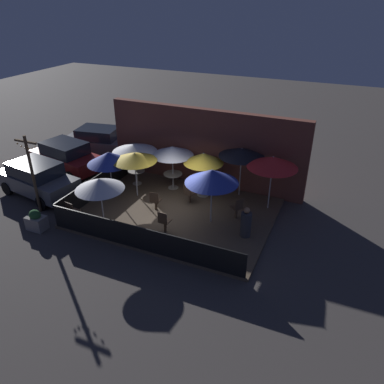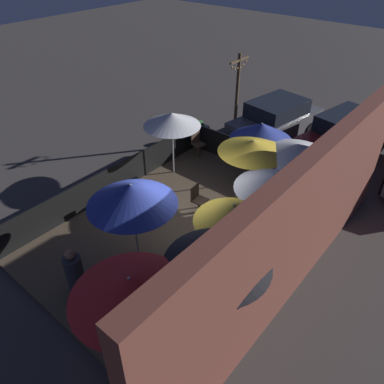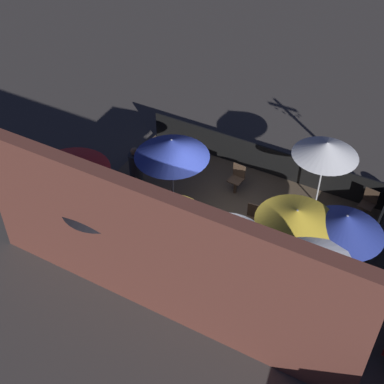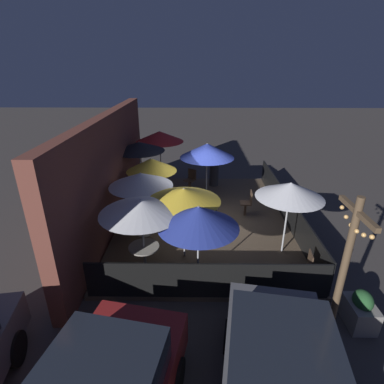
# 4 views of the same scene
# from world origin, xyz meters

# --- Properties ---
(ground_plane) EXTENTS (60.00, 60.00, 0.00)m
(ground_plane) POSITION_xyz_m (0.00, 0.00, 0.00)
(ground_plane) COLOR #423D3A
(patio_deck) EXTENTS (7.99, 5.87, 0.12)m
(patio_deck) POSITION_xyz_m (0.00, 0.00, 0.06)
(patio_deck) COLOR brown
(patio_deck) RESTS_ON ground_plane
(building_wall) EXTENTS (9.59, 0.36, 3.76)m
(building_wall) POSITION_xyz_m (0.00, 3.17, 1.88)
(building_wall) COLOR brown
(building_wall) RESTS_ON ground_plane
(fence_front) EXTENTS (7.79, 0.05, 0.95)m
(fence_front) POSITION_xyz_m (0.00, -2.89, 0.59)
(fence_front) COLOR black
(fence_front) RESTS_ON patio_deck
(fence_side_left) EXTENTS (0.05, 5.67, 0.95)m
(fence_side_left) POSITION_xyz_m (-3.95, 0.00, 0.59)
(fence_side_left) COLOR black
(fence_side_left) RESTS_ON patio_deck
(patio_umbrella_0) EXTENTS (1.94, 1.94, 2.10)m
(patio_umbrella_0) POSITION_xyz_m (-1.10, 1.94, 2.01)
(patio_umbrella_0) COLOR #B2B2B7
(patio_umbrella_0) RESTS_ON patio_deck
(patio_umbrella_1) EXTENTS (1.78, 1.78, 2.07)m
(patio_umbrella_1) POSITION_xyz_m (0.47, 1.84, 1.96)
(patio_umbrella_1) COLOR #B2B2B7
(patio_umbrella_1) RESTS_ON patio_deck
(patio_umbrella_2) EXTENTS (2.09, 2.09, 2.06)m
(patio_umbrella_2) POSITION_xyz_m (-2.91, 1.63, 1.99)
(patio_umbrella_2) COLOR #B2B2B7
(patio_umbrella_2) RESTS_ON patio_deck
(patio_umbrella_3) EXTENTS (1.98, 1.98, 2.09)m
(patio_umbrella_3) POSITION_xyz_m (-2.27, 0.60, 2.03)
(patio_umbrella_3) COLOR #B2B2B7
(patio_umbrella_3) RESTS_ON patio_deck
(patio_umbrella_4) EXTENTS (2.10, 2.10, 2.32)m
(patio_umbrella_4) POSITION_xyz_m (1.62, -0.15, 2.17)
(patio_umbrella_4) COLOR #B2B2B7
(patio_umbrella_4) RESTS_ON patio_deck
(patio_umbrella_5) EXTENTS (1.94, 1.94, 2.10)m
(patio_umbrella_5) POSITION_xyz_m (-3.36, 0.22, 1.95)
(patio_umbrella_5) COLOR #B2B2B7
(patio_umbrella_5) RESTS_ON patio_deck
(patio_umbrella_6) EXTENTS (2.10, 2.10, 2.39)m
(patio_umbrella_6) POSITION_xyz_m (3.49, 1.87, 2.28)
(patio_umbrella_6) COLOR #B2B2B7
(patio_umbrella_6) RESTS_ON patio_deck
(patio_umbrella_7) EXTENTS (2.02, 2.02, 2.28)m
(patio_umbrella_7) POSITION_xyz_m (1.99, 2.52, 2.22)
(patio_umbrella_7) COLOR #B2B2B7
(patio_umbrella_7) RESTS_ON patio_deck
(patio_umbrella_8) EXTENTS (1.85, 1.85, 2.18)m
(patio_umbrella_8) POSITION_xyz_m (-2.04, -2.27, 2.08)
(patio_umbrella_8) COLOR #B2B2B7
(patio_umbrella_8) RESTS_ON patio_deck
(dining_table_0) EXTENTS (0.88, 0.88, 0.75)m
(dining_table_0) POSITION_xyz_m (-1.10, 1.94, 0.72)
(dining_table_0) COLOR #9E998E
(dining_table_0) RESTS_ON patio_deck
(dining_table_1) EXTENTS (0.97, 0.97, 0.71)m
(dining_table_1) POSITION_xyz_m (0.47, 1.84, 0.69)
(dining_table_1) COLOR #9E998E
(dining_table_1) RESTS_ON patio_deck
(dining_table_2) EXTENTS (0.81, 0.81, 0.71)m
(dining_table_2) POSITION_xyz_m (-2.91, 1.63, 0.68)
(dining_table_2) COLOR #9E998E
(dining_table_2) RESTS_ON patio_deck
(patio_chair_0) EXTENTS (0.44, 0.44, 0.90)m
(patio_chair_0) POSITION_xyz_m (-0.87, -0.24, 0.61)
(patio_chair_0) COLOR #4C3828
(patio_chair_0) RESTS_ON patio_deck
(patio_chair_1) EXTENTS (0.50, 0.50, 0.93)m
(patio_chair_1) POSITION_xyz_m (0.19, 0.88, 0.63)
(patio_chair_1) COLOR #4C3828
(patio_chair_1) RESTS_ON patio_deck
(patio_chair_2) EXTENTS (0.55, 0.55, 0.96)m
(patio_chair_2) POSITION_xyz_m (2.52, 0.50, 0.65)
(patio_chair_2) COLOR #4C3828
(patio_chair_2) RESTS_ON patio_deck
(patio_chair_3) EXTENTS (0.45, 0.45, 0.93)m
(patio_chair_3) POSITION_xyz_m (-3.48, -2.38, 0.63)
(patio_chair_3) COLOR #4C3828
(patio_chair_3) RESTS_ON patio_deck
(patio_chair_4) EXTENTS (0.43, 0.43, 0.94)m
(patio_chair_4) POSITION_xyz_m (0.25, -1.59, 0.64)
(patio_chair_4) COLOR #4C3828
(patio_chair_4) RESTS_ON patio_deck
(patron_0) EXTENTS (0.55, 0.55, 1.24)m
(patron_0) POSITION_xyz_m (3.18, -0.54, 0.67)
(patron_0) COLOR #333338
(patron_0) RESTS_ON patio_deck
(planter_box) EXTENTS (0.75, 0.53, 0.87)m
(planter_box) POSITION_xyz_m (-4.60, -3.24, 0.38)
(planter_box) COLOR gray
(planter_box) RESTS_ON ground_plane
(light_post) EXTENTS (1.10, 0.12, 3.43)m
(light_post) POSITION_xyz_m (-5.50, -2.14, 1.94)
(light_post) COLOR brown
(light_post) RESTS_ON ground_plane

